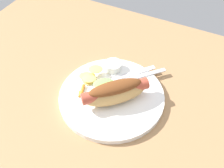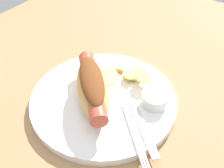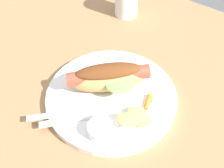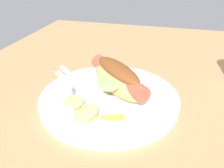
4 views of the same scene
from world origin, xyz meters
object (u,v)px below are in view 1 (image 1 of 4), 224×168
plate (112,96)px  fork (141,76)px  knife (135,73)px  hot_dog (114,91)px  sauce_ramekin (113,66)px  chips_pile (90,76)px  carrot_garnish (81,92)px

plate → fork: size_ratio=2.46×
plate → knife: bearing=-103.2°
hot_dog → sauce_ramekin: bearing=72.0°
fork → chips_pile: size_ratio=1.44×
plate → carrot_garnish: bearing=22.0°
plate → carrot_garnish: 8.44cm
hot_dog → chips_pile: (9.55, -3.81, -2.28)cm
fork → chips_pile: chips_pile is taller
chips_pile → sauce_ramekin: bearing=-122.3°
carrot_garnish → sauce_ramekin: bearing=-106.5°
fork → carrot_garnish: carrot_garnish is taller
plate → carrot_garnish: size_ratio=7.01×
knife → carrot_garnish: 16.79cm
hot_dog → fork: hot_dog is taller
hot_dog → carrot_garnish: 9.65cm
plate → knife: knife is taller
fork → carrot_garnish: 17.95cm
sauce_ramekin → knife: size_ratio=0.38×
plate → hot_dog: hot_dog is taller
fork → carrot_garnish: size_ratio=2.85×
chips_pile → carrot_garnish: size_ratio=1.98×
hot_dog → chips_pile: 10.53cm
chips_pile → fork: bearing=-150.1°
plate → fork: (-4.57, -9.93, 1.00)cm
sauce_ramekin → carrot_garnish: sauce_ramekin is taller
chips_pile → knife: bearing=-144.1°
plate → sauce_ramekin: (4.11, -9.14, 1.97)cm
plate → sauce_ramekin: 10.22cm
hot_dog → plate: bearing=89.1°
hot_dog → fork: (-3.32, -11.22, -3.21)cm
plate → carrot_garnish: carrot_garnish is taller
carrot_garnish → hot_dog: bearing=-168.4°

